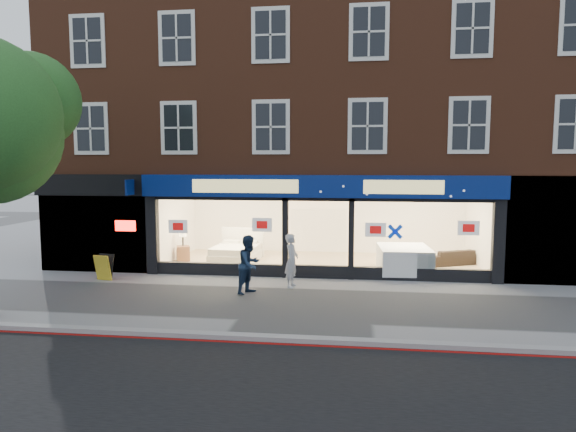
% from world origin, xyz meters
% --- Properties ---
extents(ground, '(120.00, 120.00, 0.00)m').
position_xyz_m(ground, '(0.00, 0.00, 0.00)').
color(ground, gray).
rests_on(ground, ground).
extents(kerb_line, '(60.00, 0.10, 0.01)m').
position_xyz_m(kerb_line, '(0.00, -3.10, 0.01)').
color(kerb_line, '#8C0A07').
rests_on(kerb_line, ground).
extents(kerb_stone, '(60.00, 0.25, 0.12)m').
position_xyz_m(kerb_stone, '(0.00, -2.90, 0.06)').
color(kerb_stone, gray).
rests_on(kerb_stone, ground).
extents(showroom_floor, '(11.00, 4.50, 0.10)m').
position_xyz_m(showroom_floor, '(0.00, 5.25, 0.05)').
color(showroom_floor, tan).
rests_on(showroom_floor, ground).
extents(building, '(19.00, 8.26, 10.30)m').
position_xyz_m(building, '(-0.02, 6.93, 6.67)').
color(building, brown).
rests_on(building, ground).
extents(display_bed, '(1.73, 2.07, 1.11)m').
position_xyz_m(display_bed, '(-3.15, 5.14, 0.41)').
color(display_bed, white).
rests_on(display_bed, showroom_floor).
extents(bedside_table, '(0.59, 0.59, 0.55)m').
position_xyz_m(bedside_table, '(-5.07, 4.80, 0.38)').
color(bedside_table, brown).
rests_on(bedside_table, showroom_floor).
extents(mattress_stack, '(1.74, 2.15, 0.81)m').
position_xyz_m(mattress_stack, '(2.79, 4.00, 0.51)').
color(mattress_stack, silver).
rests_on(mattress_stack, showroom_floor).
extents(sofa, '(1.96, 1.41, 0.53)m').
position_xyz_m(sofa, '(4.60, 5.40, 0.37)').
color(sofa, black).
rests_on(sofa, showroom_floor).
extents(a_board, '(0.59, 0.43, 0.82)m').
position_xyz_m(a_board, '(-6.65, 1.88, 0.41)').
color(a_board, gold).
rests_on(a_board, ground).
extents(pedestrian_grey, '(0.47, 0.64, 1.59)m').
position_xyz_m(pedestrian_grey, '(-0.69, 1.76, 0.80)').
color(pedestrian_grey, '#B8BAC1').
rests_on(pedestrian_grey, ground).
extents(pedestrian_blue, '(0.92, 1.00, 1.66)m').
position_xyz_m(pedestrian_blue, '(-1.78, 0.88, 0.83)').
color(pedestrian_blue, '#172842').
rests_on(pedestrian_blue, ground).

